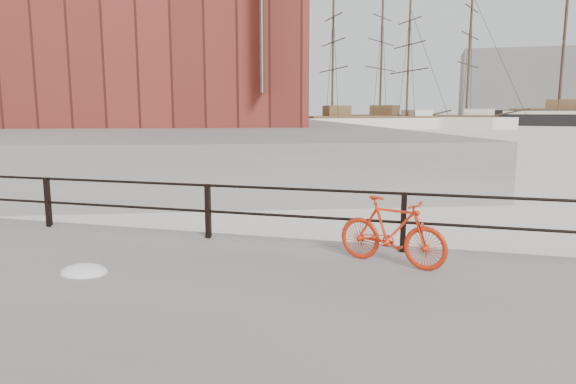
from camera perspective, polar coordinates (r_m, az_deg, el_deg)
The scene contains 11 objects.
far_quay at distance 88.68m, azimuth -9.07°, elevation 7.80°, with size 24.00×150.00×1.80m, color gray.
bicycle at distance 7.93m, azimuth 11.46°, elevation -4.30°, with size 1.72×0.26×1.04m, color red.
schooner_mid at distance 83.85m, azimuth 14.51°, elevation 6.95°, with size 30.19×12.77×21.60m, color beige, non-canonical shape.
schooner_left at distance 77.09m, azimuth 9.06°, elevation 6.96°, with size 25.88×11.76×19.51m, color silver, non-canonical shape.
workboat_near at distance 41.46m, azimuth -14.06°, elevation 5.09°, with size 12.80×4.27×7.00m, color black, non-canonical shape.
workboat_far at distance 64.98m, azimuth -13.94°, elevation 6.44°, with size 11.06×3.82×7.00m, color black, non-canonical shape.
apartment_mustard at distance 56.82m, azimuth -13.10°, elevation 19.20°, with size 22.00×15.00×22.20m, color gold.
apartment_cream at distance 79.40m, azimuth -11.12°, elevation 15.93°, with size 20.00×15.00×21.20m, color beige.
apartment_grey at distance 101.32m, azimuth -10.11°, elevation 15.00°, with size 22.00×15.00×23.20m, color #9C9C97.
apartment_brick at distance 124.10m, azimuth -9.41°, elevation 13.44°, with size 24.00×15.00×21.20m, color maroon.
industrial_west at distance 150.55m, azimuth 24.87°, elevation 10.65°, with size 32.00×18.00×18.00m, color gray.
Camera 1 is at (-3.11, -8.63, 2.68)m, focal length 32.00 mm.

